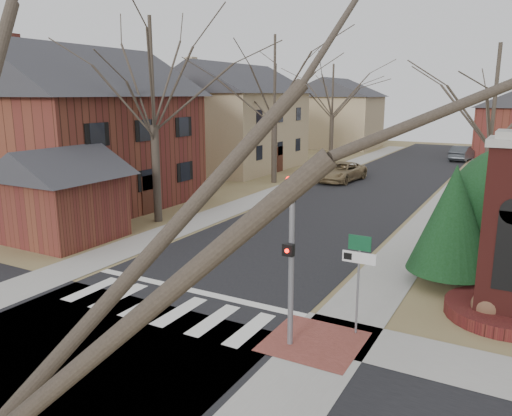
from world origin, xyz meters
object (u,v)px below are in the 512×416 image
Objects in this scene: traffic_signal_pole at (291,249)px; brick_gate_monument at (510,246)px; pickup_truck at (341,172)px; distant_car at (462,153)px; sign_post at (359,265)px.

traffic_signal_pole is 6.47m from brick_gate_monument.
pickup_truck is at bearing 106.53° from traffic_signal_pole.
traffic_signal_pole is 0.89× the size of pickup_truck.
traffic_signal_pole reaches higher than distant_car.
pickup_truck is at bearing 75.45° from distant_car.
distant_car is at bearing 75.55° from pickup_truck.
traffic_signal_pole reaches higher than pickup_truck.
distant_car is at bearing 98.65° from brick_gate_monument.
distant_car is at bearing 91.25° from traffic_signal_pole.
brick_gate_monument reaches higher than pickup_truck.
sign_post is (1.29, 1.41, -0.64)m from traffic_signal_pole.
traffic_signal_pole reaches higher than sign_post.
distant_car is (-5.60, 36.83, -1.45)m from brick_gate_monument.
sign_post reaches higher than distant_car.
brick_gate_monument is at bearing 43.24° from traffic_signal_pole.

